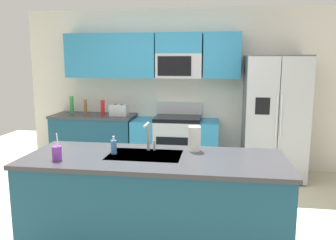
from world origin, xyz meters
name	(u,v)px	position (x,y,z in m)	size (l,w,h in m)	color
ground_plane	(159,222)	(0.00, 0.00, 0.00)	(9.00, 9.00, 0.00)	beige
kitchen_wall_unit	(171,79)	(-0.14, 2.08, 1.47)	(5.20, 0.43, 2.60)	silver
back_counter	(95,141)	(-1.39, 1.80, 0.45)	(1.34, 0.63, 0.90)	navy
range_oven	(176,144)	(-0.04, 1.80, 0.44)	(1.36, 0.61, 1.10)	#B7BABF
refrigerator	(274,118)	(1.46, 1.73, 0.93)	(0.90, 0.76, 1.85)	#4C4F54
island_counter	(155,203)	(0.05, -0.51, 0.45)	(2.40, 0.91, 0.90)	navy
toaster	(119,110)	(-0.95, 1.75, 0.99)	(0.28, 0.16, 0.18)	#B7BABF
pepper_mill	(85,107)	(-1.53, 1.80, 1.02)	(0.05, 0.05, 0.25)	brown
bottle_red	(103,108)	(-1.22, 1.76, 1.02)	(0.07, 0.07, 0.24)	red
bottle_green	(72,105)	(-1.79, 1.86, 1.05)	(0.06, 0.06, 0.29)	green
sink_faucet	(148,134)	(-0.04, -0.32, 1.07)	(0.08, 0.21, 0.28)	#B7BABF
drink_cup_purple	(57,153)	(-0.78, -0.74, 0.96)	(0.08, 0.08, 0.25)	purple
soap_dispenser	(114,147)	(-0.35, -0.47, 0.97)	(0.06, 0.06, 0.17)	#4C8CD8
paper_towel_roll	(194,139)	(0.40, -0.25, 1.02)	(0.12, 0.12, 0.24)	white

